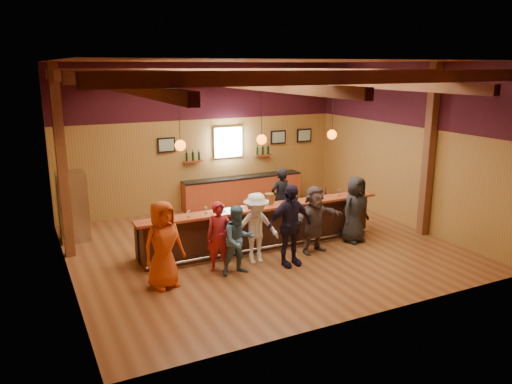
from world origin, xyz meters
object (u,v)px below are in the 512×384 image
Objects in this scene: customer_navy at (290,225)px; bottle_a at (289,196)px; customer_white at (256,228)px; bartender at (280,199)px; customer_orange at (163,245)px; customer_redvest at (219,237)px; customer_denim at (239,240)px; back_bar_cabinet at (243,191)px; bar_counter at (259,225)px; customer_dark at (355,209)px; ice_bucket at (269,199)px; customer_brown at (314,219)px; stainless_fridge at (73,206)px.

customer_navy reaches higher than bottle_a.
bartender is at bearing 54.71° from customer_white.
customer_orange is 1.16× the size of customer_redvest.
customer_redvest is 0.46m from customer_denim.
customer_white reaches higher than back_bar_cabinet.
customer_denim is 2.28m from bottle_a.
customer_white is at bearing -119.98° from bar_counter.
customer_dark is (3.81, 0.23, 0.07)m from customer_redvest.
back_bar_cabinet is at bearing 35.97° from customer_orange.
customer_orange is 1.06× the size of bartender.
ice_bucket is (1.36, 1.19, 0.47)m from customer_denim.
bottle_a reaches higher than ice_bucket.
ice_bucket is at bearing 126.64° from customer_brown.
bottle_a is at bearing 44.46° from customer_redvest.
bartender is at bearing 39.54° from bar_counter.
customer_navy reaches higher than back_bar_cabinet.
customer_white is 4.58× the size of bottle_a.
stainless_fridge reaches higher than customer_white.
customer_orange is at bearing 174.00° from customer_dark.
stainless_fridge is at bearing -26.42° from bartender.
ice_bucket reaches higher than back_bar_cabinet.
customer_denim is 0.90× the size of customer_dark.
customer_redvest is 4.37× the size of bottle_a.
customer_redvest reaches higher than customer_denim.
ice_bucket is (4.29, -2.66, 0.34)m from stainless_fridge.
customer_dark is (6.43, -3.27, -0.04)m from stainless_fridge.
bottle_a is at bearing 58.18° from customer_navy.
bottle_a is (3.53, 1.10, 0.34)m from customer_orange.
bar_counter is 3.67× the size of bartender.
customer_orange is 2.29m from customer_white.
customer_brown is at bearing 5.08° from customer_white.
stainless_fridge is 1.17× the size of customer_denim.
customer_orange is at bearing -162.71° from bottle_a.
stainless_fridge is 1.05× the size of customer_dark.
ice_bucket is (-0.81, 0.79, 0.41)m from customer_brown.
customer_white is at bearing -133.81° from ice_bucket.
customer_navy is 1.05m from customer_brown.
customer_dark is 2.11m from bartender.
customer_dark is at bearing -19.59° from bar_counter.
customer_redvest is 0.94m from customer_white.
bartender is at bearing 70.95° from bottle_a.
stainless_fridge is 6.16m from customer_brown.
customer_white is at bearing -111.00° from back_bar_cabinet.
stainless_fridge is 3.99m from customer_orange.
customer_orange reaches higher than bottle_a.
customer_dark reaches higher than customer_denim.
customer_orange is 1.06× the size of customer_dark.
bartender reaches higher than back_bar_cabinet.
stainless_fridge is at bearing 150.99° from bottle_a.
customer_white is 0.78m from customer_navy.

